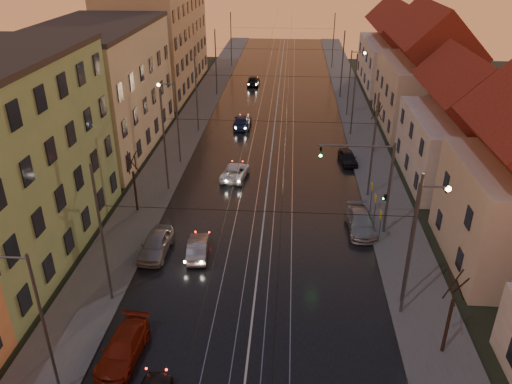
% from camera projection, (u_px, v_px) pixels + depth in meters
% --- Properties ---
extents(road, '(16.00, 120.00, 0.04)m').
position_uv_depth(road, '(274.00, 130.00, 57.29)').
color(road, black).
rests_on(road, ground).
extents(sidewalk_left, '(4.00, 120.00, 0.15)m').
position_uv_depth(sidewalk_left, '(188.00, 128.00, 57.90)').
color(sidewalk_left, '#4C4C4C').
rests_on(sidewalk_left, ground).
extents(sidewalk_right, '(4.00, 120.00, 0.15)m').
position_uv_depth(sidewalk_right, '(362.00, 132.00, 56.63)').
color(sidewalk_right, '#4C4C4C').
rests_on(sidewalk_right, ground).
extents(tram_rail_0, '(0.06, 120.00, 0.03)m').
position_uv_depth(tram_rail_0, '(255.00, 129.00, 57.41)').
color(tram_rail_0, gray).
rests_on(tram_rail_0, road).
extents(tram_rail_1, '(0.06, 120.00, 0.03)m').
position_uv_depth(tram_rail_1, '(267.00, 130.00, 57.32)').
color(tram_rail_1, gray).
rests_on(tram_rail_1, road).
extents(tram_rail_2, '(0.06, 120.00, 0.03)m').
position_uv_depth(tram_rail_2, '(281.00, 130.00, 57.23)').
color(tram_rail_2, gray).
rests_on(tram_rail_2, road).
extents(tram_rail_3, '(0.06, 120.00, 0.03)m').
position_uv_depth(tram_rail_3, '(293.00, 130.00, 57.13)').
color(tram_rail_3, gray).
rests_on(tram_rail_3, road).
extents(apartment_left_2, '(10.00, 20.00, 12.00)m').
position_uv_depth(apartment_left_2, '(100.00, 90.00, 50.37)').
color(apartment_left_2, beige).
rests_on(apartment_left_2, ground).
extents(apartment_left_3, '(10.00, 24.00, 14.00)m').
position_uv_depth(apartment_left_3, '(158.00, 38.00, 71.29)').
color(apartment_left_3, tan).
rests_on(apartment_left_3, ground).
extents(house_right_2, '(9.18, 12.24, 9.20)m').
position_uv_depth(house_right_2, '(464.00, 131.00, 43.44)').
color(house_right_2, '#B8B3AA').
rests_on(house_right_2, ground).
extents(house_right_3, '(9.18, 14.28, 11.50)m').
position_uv_depth(house_right_3, '(426.00, 76.00, 56.28)').
color(house_right_3, '#C0AF94').
rests_on(house_right_3, ground).
extents(house_right_4, '(9.18, 16.32, 10.00)m').
position_uv_depth(house_right_4, '(397.00, 52.00, 72.65)').
color(house_right_4, '#B8B3AA').
rests_on(house_right_4, ground).
extents(catenary_pole_l_1, '(0.16, 0.16, 9.00)m').
position_uv_depth(catenary_pole_l_1, '(102.00, 237.00, 28.21)').
color(catenary_pole_l_1, '#595B60').
rests_on(catenary_pole_l_1, ground).
extents(catenary_pole_r_1, '(0.16, 0.16, 9.00)m').
position_uv_depth(catenary_pole_r_1, '(411.00, 249.00, 27.12)').
color(catenary_pole_r_1, '#595B60').
rests_on(catenary_pole_r_1, ground).
extents(catenary_pole_l_2, '(0.16, 0.16, 9.00)m').
position_uv_depth(catenary_pole_l_2, '(164.00, 142.00, 41.57)').
color(catenary_pole_l_2, '#595B60').
rests_on(catenary_pole_l_2, ground).
extents(catenary_pole_r_2, '(0.16, 0.16, 9.00)m').
position_uv_depth(catenary_pole_r_2, '(373.00, 147.00, 40.48)').
color(catenary_pole_r_2, '#595B60').
rests_on(catenary_pole_r_2, ground).
extents(catenary_pole_l_3, '(0.16, 0.16, 9.00)m').
position_uv_depth(catenary_pole_l_3, '(196.00, 93.00, 54.93)').
color(catenary_pole_l_3, '#595B60').
rests_on(catenary_pole_l_3, ground).
extents(catenary_pole_r_3, '(0.16, 0.16, 9.00)m').
position_uv_depth(catenary_pole_r_3, '(354.00, 96.00, 53.83)').
color(catenary_pole_r_3, '#595B60').
rests_on(catenary_pole_r_3, ground).
extents(catenary_pole_l_4, '(0.16, 0.16, 9.00)m').
position_uv_depth(catenary_pole_l_4, '(216.00, 63.00, 68.29)').
color(catenary_pole_l_4, '#595B60').
rests_on(catenary_pole_l_4, ground).
extents(catenary_pole_r_4, '(0.16, 0.16, 9.00)m').
position_uv_depth(catenary_pole_r_4, '(342.00, 65.00, 67.19)').
color(catenary_pole_r_4, '#595B60').
rests_on(catenary_pole_r_4, ground).
extents(catenary_pole_l_5, '(0.16, 0.16, 9.00)m').
position_uv_depth(catenary_pole_l_5, '(231.00, 40.00, 84.32)').
color(catenary_pole_l_5, '#595B60').
rests_on(catenary_pole_l_5, ground).
extents(catenary_pole_r_5, '(0.16, 0.16, 9.00)m').
position_uv_depth(catenary_pole_r_5, '(333.00, 41.00, 83.22)').
color(catenary_pole_r_5, '#595B60').
rests_on(catenary_pole_r_5, ground).
extents(street_lamp_0, '(1.75, 0.32, 8.00)m').
position_uv_depth(street_lamp_0, '(34.00, 313.00, 21.84)').
color(street_lamp_0, '#595B60').
rests_on(street_lamp_0, ground).
extents(street_lamp_1, '(1.75, 0.32, 8.00)m').
position_uv_depth(street_lamp_1, '(417.00, 233.00, 27.80)').
color(street_lamp_1, '#595B60').
rests_on(street_lamp_1, ground).
extents(street_lamp_2, '(1.75, 0.32, 8.00)m').
position_uv_depth(street_lamp_2, '(174.00, 115.00, 46.77)').
color(street_lamp_2, '#595B60').
rests_on(street_lamp_2, ground).
extents(street_lamp_3, '(1.75, 0.32, 8.00)m').
position_uv_depth(street_lamp_3, '(352.00, 77.00, 59.86)').
color(street_lamp_3, '#595B60').
rests_on(street_lamp_3, ground).
extents(traffic_light_mast, '(5.30, 0.32, 7.20)m').
position_uv_depth(traffic_light_mast, '(376.00, 177.00, 35.12)').
color(traffic_light_mast, '#595B60').
rests_on(traffic_light_mast, ground).
extents(bare_tree_0, '(1.09, 1.09, 5.11)m').
position_uv_depth(bare_tree_0, '(134.00, 184.00, 39.02)').
color(bare_tree_0, black).
rests_on(bare_tree_0, ground).
extents(bare_tree_1, '(1.09, 1.09, 5.11)m').
position_uv_depth(bare_tree_1, '(450.00, 316.00, 25.25)').
color(bare_tree_1, black).
rests_on(bare_tree_1, ground).
extents(bare_tree_2, '(1.09, 1.09, 5.11)m').
position_uv_depth(bare_tree_2, '(375.00, 130.00, 50.17)').
color(bare_tree_2, black).
rests_on(bare_tree_2, ground).
extents(driving_car_1, '(1.68, 3.89, 1.25)m').
position_uv_depth(driving_car_1, '(198.00, 247.00, 34.27)').
color(driving_car_1, gray).
rests_on(driving_car_1, ground).
extents(driving_car_2, '(2.60, 4.62, 1.22)m').
position_uv_depth(driving_car_2, '(235.00, 172.00, 45.54)').
color(driving_car_2, white).
rests_on(driving_car_2, ground).
extents(driving_car_3, '(1.99, 4.78, 1.38)m').
position_uv_depth(driving_car_3, '(242.00, 121.00, 58.04)').
color(driving_car_3, navy).
rests_on(driving_car_3, ground).
extents(driving_car_4, '(1.74, 4.29, 1.46)m').
position_uv_depth(driving_car_4, '(253.00, 81.00, 74.80)').
color(driving_car_4, black).
rests_on(driving_car_4, ground).
extents(parked_left_2, '(2.13, 4.57, 1.29)m').
position_uv_depth(parked_left_2, '(123.00, 348.00, 25.76)').
color(parked_left_2, maroon).
rests_on(parked_left_2, ground).
extents(parked_left_3, '(1.88, 4.38, 1.48)m').
position_uv_depth(parked_left_3, '(156.00, 244.00, 34.45)').
color(parked_left_3, gray).
rests_on(parked_left_3, ground).
extents(parked_right_1, '(2.05, 4.73, 1.36)m').
position_uv_depth(parked_right_1, '(361.00, 222.00, 37.23)').
color(parked_right_1, '#9B9AA0').
rests_on(parked_right_1, ground).
extents(parked_right_2, '(1.92, 3.79, 1.24)m').
position_uv_depth(parked_right_2, '(348.00, 157.00, 48.52)').
color(parked_right_2, black).
rests_on(parked_right_2, ground).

